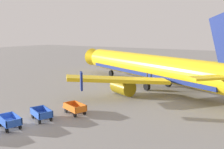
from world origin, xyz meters
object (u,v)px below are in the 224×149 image
at_px(traffic_cone_near_plane, 64,105).
at_px(baggage_cart_far_end, 75,108).
at_px(airplane, 152,67).
at_px(baggage_cart_fourth_in_row, 41,114).
at_px(baggage_cart_third_in_row, 10,121).

bearing_deg(traffic_cone_near_plane, baggage_cart_far_end, -23.93).
xyz_separation_m(baggage_cart_far_end, traffic_cone_near_plane, (-2.52, 1.12, -0.31)).
bearing_deg(airplane, baggage_cart_far_end, -95.35).
bearing_deg(traffic_cone_near_plane, baggage_cart_fourth_in_row, -77.65).
bearing_deg(baggage_cart_third_in_row, traffic_cone_near_plane, 91.05).
relative_size(baggage_cart_third_in_row, baggage_cart_fourth_in_row, 1.01).
relative_size(airplane, baggage_cart_third_in_row, 9.85).
bearing_deg(baggage_cart_fourth_in_row, baggage_cart_far_end, 63.06).
height_order(airplane, baggage_cart_far_end, airplane).
distance_m(baggage_cart_third_in_row, baggage_cart_fourth_in_row, 3.07).
bearing_deg(baggage_cart_far_end, airplane, 84.65).
distance_m(airplane, baggage_cart_fourth_in_row, 19.99).
bearing_deg(baggage_cart_third_in_row, baggage_cart_fourth_in_row, 74.92).
distance_m(airplane, baggage_cart_far_end, 16.71).
bearing_deg(traffic_cone_near_plane, baggage_cart_third_in_row, -88.95).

